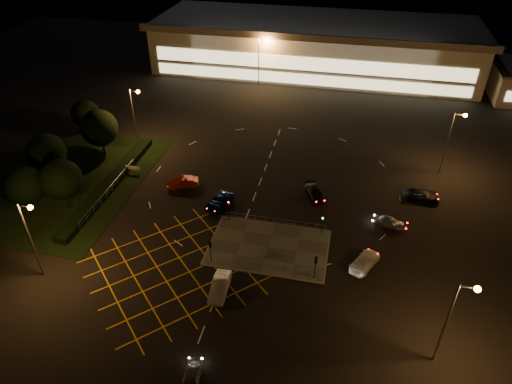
% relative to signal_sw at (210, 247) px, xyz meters
% --- Properties ---
extents(ground, '(180.00, 180.00, 0.00)m').
position_rel_signal_sw_xyz_m(ground, '(4.00, 5.99, -2.37)').
color(ground, black).
rests_on(ground, ground).
extents(pedestrian_island, '(14.00, 9.00, 0.12)m').
position_rel_signal_sw_xyz_m(pedestrian_island, '(6.00, 3.99, -2.31)').
color(pedestrian_island, '#4C4944').
rests_on(pedestrian_island, ground).
extents(grass_verge, '(18.00, 30.00, 0.08)m').
position_rel_signal_sw_xyz_m(grass_verge, '(-24.00, 11.99, -2.33)').
color(grass_verge, black).
rests_on(grass_verge, ground).
extents(hedge, '(2.00, 26.00, 1.00)m').
position_rel_signal_sw_xyz_m(hedge, '(-19.00, 11.99, -1.87)').
color(hedge, black).
rests_on(hedge, ground).
extents(supermarket, '(72.00, 26.50, 10.50)m').
position_rel_signal_sw_xyz_m(supermarket, '(4.00, 67.95, 2.95)').
color(supermarket, beige).
rests_on(supermarket, ground).
extents(streetlight_sw, '(1.78, 0.56, 10.03)m').
position_rel_signal_sw_xyz_m(streetlight_sw, '(-17.56, -6.01, 4.20)').
color(streetlight_sw, slate).
rests_on(streetlight_sw, ground).
extents(streetlight_se, '(1.78, 0.56, 10.03)m').
position_rel_signal_sw_xyz_m(streetlight_se, '(24.44, -8.01, 4.20)').
color(streetlight_se, slate).
rests_on(streetlight_se, ground).
extents(streetlight_nw, '(1.78, 0.56, 10.03)m').
position_rel_signal_sw_xyz_m(streetlight_nw, '(-19.56, 23.99, 4.20)').
color(streetlight_nw, slate).
rests_on(streetlight_nw, ground).
extents(streetlight_ne, '(1.78, 0.56, 10.03)m').
position_rel_signal_sw_xyz_m(streetlight_ne, '(28.44, 25.99, 4.20)').
color(streetlight_ne, slate).
rests_on(streetlight_ne, ground).
extents(streetlight_far_left, '(1.78, 0.56, 10.03)m').
position_rel_signal_sw_xyz_m(streetlight_far_left, '(-5.56, 53.99, 4.20)').
color(streetlight_far_left, slate).
rests_on(streetlight_far_left, ground).
extents(streetlight_far_right, '(1.78, 0.56, 10.03)m').
position_rel_signal_sw_xyz_m(streetlight_far_right, '(34.44, 55.99, 4.20)').
color(streetlight_far_right, slate).
rests_on(streetlight_far_right, ground).
extents(signal_sw, '(0.28, 0.30, 3.15)m').
position_rel_signal_sw_xyz_m(signal_sw, '(0.00, 0.00, 0.00)').
color(signal_sw, black).
rests_on(signal_sw, pedestrian_island).
extents(signal_se, '(0.28, 0.30, 3.15)m').
position_rel_signal_sw_xyz_m(signal_se, '(12.00, 0.00, 0.00)').
color(signal_se, black).
rests_on(signal_se, pedestrian_island).
extents(signal_nw, '(0.28, 0.30, 3.15)m').
position_rel_signal_sw_xyz_m(signal_nw, '(0.00, 7.99, 0.00)').
color(signal_nw, black).
rests_on(signal_nw, pedestrian_island).
extents(signal_ne, '(0.28, 0.30, 3.15)m').
position_rel_signal_sw_xyz_m(signal_ne, '(12.00, 7.99, 0.00)').
color(signal_ne, black).
rests_on(signal_ne, pedestrian_island).
extents(tree_a, '(5.04, 5.04, 6.86)m').
position_rel_signal_sw_xyz_m(tree_a, '(-26.00, 3.99, 1.97)').
color(tree_a, black).
rests_on(tree_a, ground).
extents(tree_b, '(5.40, 5.40, 7.35)m').
position_rel_signal_sw_xyz_m(tree_b, '(-28.00, 11.99, 2.28)').
color(tree_b, black).
rests_on(tree_b, ground).
extents(tree_c, '(5.76, 5.76, 7.84)m').
position_rel_signal_sw_xyz_m(tree_c, '(-24.00, 19.99, 2.59)').
color(tree_c, black).
rests_on(tree_c, ground).
extents(tree_d, '(4.68, 4.68, 6.37)m').
position_rel_signal_sw_xyz_m(tree_d, '(-30.00, 25.99, 1.65)').
color(tree_d, black).
rests_on(tree_d, ground).
extents(tree_e, '(5.40, 5.40, 7.35)m').
position_rel_signal_sw_xyz_m(tree_e, '(-22.00, 5.99, 2.28)').
color(tree_e, black).
rests_on(tree_e, ground).
extents(car_near_silver, '(2.12, 4.03, 1.31)m').
position_rel_signal_sw_xyz_m(car_near_silver, '(2.82, -15.14, -1.71)').
color(car_near_silver, silver).
rests_on(car_near_silver, ground).
extents(car_queue_white, '(1.85, 4.78, 1.55)m').
position_rel_signal_sw_xyz_m(car_queue_white, '(2.25, -4.12, -1.59)').
color(car_queue_white, '#BDBDBD').
rests_on(car_queue_white, ground).
extents(car_left_blue, '(3.59, 5.48, 1.40)m').
position_rel_signal_sw_xyz_m(car_left_blue, '(-2.21, 10.88, -1.67)').
color(car_left_blue, '#0C1448').
rests_on(car_left_blue, ground).
extents(car_far_dkgrey, '(3.74, 4.93, 1.33)m').
position_rel_signal_sw_xyz_m(car_far_dkgrey, '(10.30, 15.83, -1.70)').
color(car_far_dkgrey, black).
rests_on(car_far_dkgrey, ground).
extents(car_right_silver, '(3.95, 2.18, 1.27)m').
position_rel_signal_sw_xyz_m(car_right_silver, '(20.40, 11.43, -1.73)').
color(car_right_silver, '#B4B6BC').
rests_on(car_right_silver, ground).
extents(car_circ_red, '(4.80, 3.23, 1.50)m').
position_rel_signal_sw_xyz_m(car_circ_red, '(-8.65, 14.19, -1.62)').
color(car_circ_red, '#971E0A').
rests_on(car_circ_red, ground).
extents(car_east_grey, '(4.91, 2.27, 1.36)m').
position_rel_signal_sw_xyz_m(car_east_grey, '(24.86, 18.50, -1.68)').
color(car_east_grey, black).
rests_on(car_east_grey, ground).
extents(car_approach_white, '(4.01, 5.36, 1.44)m').
position_rel_signal_sw_xyz_m(car_approach_white, '(17.43, 3.28, -1.64)').
color(car_approach_white, silver).
rests_on(car_approach_white, ground).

